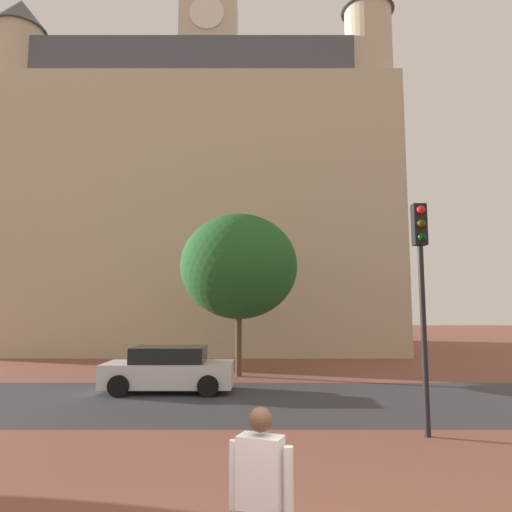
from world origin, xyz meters
The scene contains 7 objects.
ground_plane centered at (0.00, 10.00, 0.00)m, with size 120.00×120.00×0.00m, color brown.
street_asphalt_strip centered at (0.00, 9.94, 0.00)m, with size 120.00×6.32×0.00m, color #38383D.
landmark_building centered at (-3.78, 28.28, 9.58)m, with size 24.38×15.33×30.41m.
person_skater centered at (0.01, 0.78, 0.96)m, with size 0.57×0.39×1.73m.
car_white centered at (-2.80, 11.33, 0.68)m, with size 4.05×1.92×1.41m.
traffic_light_pole centered at (3.50, 6.21, 3.39)m, with size 0.28×0.34×4.87m.
tree_curb_far centered at (-0.72, 14.67, 4.30)m, with size 4.66×4.66×6.40m.
Camera 1 is at (-0.03, -3.48, 2.61)m, focal length 32.02 mm.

